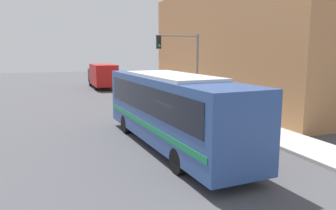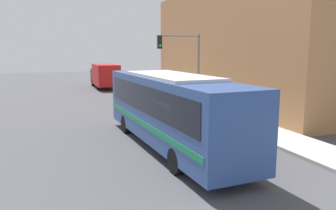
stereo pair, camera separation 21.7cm
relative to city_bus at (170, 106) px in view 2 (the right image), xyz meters
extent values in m
plane|color=#47474C|center=(0.01, -1.76, -1.95)|extent=(120.00, 120.00, 0.00)
cube|color=#B7B2A8|center=(5.76, 18.24, -1.87)|extent=(2.49, 70.00, 0.16)
cube|color=#B27A4C|center=(10.00, 10.56, 2.89)|extent=(6.00, 22.63, 9.68)
cube|color=#2D4C8C|center=(0.00, 0.00, -0.11)|extent=(3.12, 11.36, 2.85)
cube|color=black|center=(0.00, 0.00, 0.40)|extent=(3.11, 10.47, 1.17)
cube|color=#197F4C|center=(0.00, 0.00, -0.74)|extent=(3.14, 10.92, 0.24)
cube|color=silver|center=(0.00, 0.00, 1.36)|extent=(2.64, 6.30, 0.16)
cylinder|color=black|center=(0.92, 3.54, -1.47)|extent=(0.33, 0.98, 0.96)
cylinder|color=black|center=(-1.30, 3.42, -1.47)|extent=(0.33, 0.98, 0.96)
cylinder|color=black|center=(1.28, -3.03, -1.47)|extent=(0.33, 0.98, 0.96)
cylinder|color=black|center=(-0.94, -3.15, -1.47)|extent=(0.33, 0.98, 0.96)
cube|color=#B21919|center=(1.15, 24.67, -0.30)|extent=(2.46, 5.58, 2.39)
cube|color=#262628|center=(1.15, 28.54, -0.66)|extent=(2.34, 2.17, 1.68)
cylinder|color=black|center=(0.07, 28.15, -1.50)|extent=(0.25, 0.90, 0.90)
cylinder|color=black|center=(0.07, 23.62, -1.50)|extent=(0.25, 0.90, 0.90)
cylinder|color=gold|center=(5.11, 1.63, -1.52)|extent=(0.21, 0.21, 0.53)
sphere|color=gold|center=(5.11, 1.63, -1.19)|extent=(0.20, 0.20, 0.20)
cylinder|color=gold|center=(5.11, 1.52, -1.50)|extent=(0.10, 0.13, 0.10)
cylinder|color=slate|center=(5.26, 8.17, 0.93)|extent=(0.16, 0.16, 5.45)
cylinder|color=slate|center=(3.66, 8.17, 3.51)|extent=(3.20, 0.11, 0.11)
cube|color=black|center=(2.26, 8.17, 3.06)|extent=(0.30, 0.24, 0.90)
sphere|color=#19D83F|center=(2.26, 8.03, 2.83)|extent=(0.18, 0.18, 0.18)
cylinder|color=slate|center=(5.89, 9.48, -1.39)|extent=(0.28, 0.28, 0.81)
cylinder|color=black|center=(5.89, 9.48, -0.65)|extent=(0.34, 0.34, 0.67)
sphere|color=tan|center=(5.89, 9.48, -0.20)|extent=(0.22, 0.22, 0.22)
camera|label=1|loc=(-5.30, -13.65, 2.49)|focal=35.00mm
camera|label=2|loc=(-5.09, -13.72, 2.49)|focal=35.00mm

